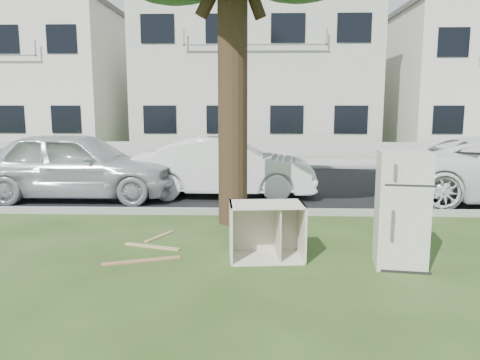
{
  "coord_description": "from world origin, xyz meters",
  "views": [
    {
      "loc": [
        0.01,
        -6.86,
        2.21
      ],
      "look_at": [
        -0.23,
        0.6,
        1.01
      ],
      "focal_mm": 35.0,
      "sensor_mm": 36.0,
      "label": 1
    }
  ],
  "objects_px": {
    "fridge": "(402,209)",
    "cabinet": "(266,231)",
    "car_left": "(77,165)",
    "car_center": "(225,167)"
  },
  "relations": [
    {
      "from": "fridge",
      "to": "cabinet",
      "type": "bearing_deg",
      "value": -179.36
    },
    {
      "from": "fridge",
      "to": "car_left",
      "type": "distance_m",
      "value": 7.7
    },
    {
      "from": "car_center",
      "to": "fridge",
      "type": "bearing_deg",
      "value": -149.83
    },
    {
      "from": "cabinet",
      "to": "car_left",
      "type": "bearing_deg",
      "value": 130.76
    },
    {
      "from": "car_center",
      "to": "car_left",
      "type": "xyz_separation_m",
      "value": [
        -3.5,
        -0.41,
        0.1
      ]
    },
    {
      "from": "fridge",
      "to": "car_left",
      "type": "xyz_separation_m",
      "value": [
        -6.23,
        4.54,
        0.01
      ]
    },
    {
      "from": "cabinet",
      "to": "car_center",
      "type": "relative_size",
      "value": 0.24
    },
    {
      "from": "fridge",
      "to": "cabinet",
      "type": "relative_size",
      "value": 1.52
    },
    {
      "from": "car_center",
      "to": "car_left",
      "type": "height_order",
      "value": "car_left"
    },
    {
      "from": "cabinet",
      "to": "car_left",
      "type": "distance_m",
      "value": 6.15
    }
  ]
}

